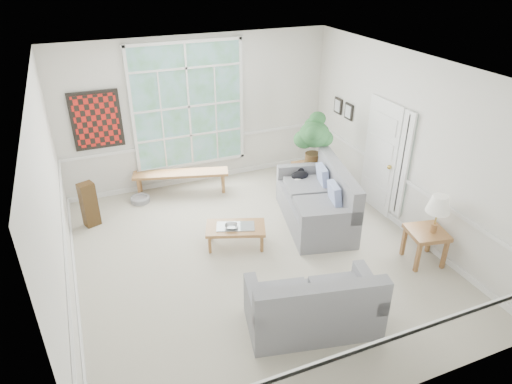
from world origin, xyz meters
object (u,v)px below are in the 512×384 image
loveseat_right (316,196)px  side_table (424,246)px  coffee_table (236,236)px  loveseat_front (313,298)px  end_table (309,179)px

loveseat_right → side_table: loveseat_right is taller
loveseat_right → coffee_table: size_ratio=2.01×
side_table → loveseat_front: bearing=-166.3°
loveseat_front → coffee_table: size_ratio=1.72×
coffee_table → side_table: 3.01m
loveseat_right → coffee_table: loveseat_right is taller
coffee_table → side_table: (2.58, -1.54, 0.10)m
loveseat_front → side_table: size_ratio=2.94×
loveseat_front → end_table: (1.72, 3.32, -0.16)m
end_table → side_table: size_ratio=1.03×
coffee_table → end_table: end_table is taller
coffee_table → end_table: bearing=51.2°
loveseat_right → end_table: loveseat_right is taller
loveseat_front → coffee_table: (-0.30, 2.10, -0.27)m
loveseat_right → side_table: 1.99m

